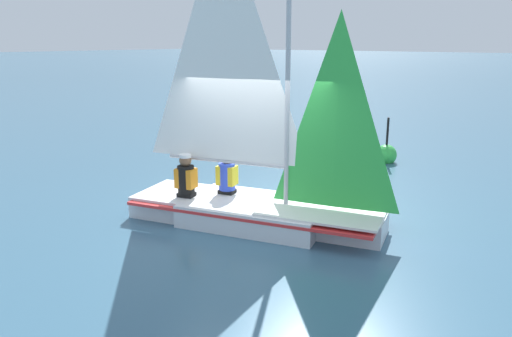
% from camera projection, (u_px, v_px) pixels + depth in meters
% --- Properties ---
extents(ground_plane, '(260.00, 260.00, 0.00)m').
position_uv_depth(ground_plane, '(256.00, 223.00, 8.80)').
color(ground_plane, '#38607A').
extents(sailboat_main, '(4.63, 2.63, 5.30)m').
position_uv_depth(sailboat_main, '(254.00, 182.00, 8.63)').
color(sailboat_main, silver).
rests_on(sailboat_main, ground_plane).
extents(sailor_helm, '(0.40, 0.37, 1.16)m').
position_uv_depth(sailor_helm, '(227.00, 181.00, 9.14)').
color(sailor_helm, black).
rests_on(sailor_helm, ground_plane).
extents(sailor_crew, '(0.40, 0.37, 1.16)m').
position_uv_depth(sailor_crew, '(186.00, 183.00, 8.95)').
color(sailor_crew, black).
rests_on(sailor_crew, ground_plane).
extents(buoy_marker, '(0.55, 0.55, 1.27)m').
position_uv_depth(buoy_marker, '(386.00, 155.00, 13.11)').
color(buoy_marker, green).
rests_on(buoy_marker, ground_plane).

